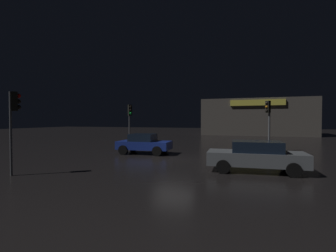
{
  "coord_description": "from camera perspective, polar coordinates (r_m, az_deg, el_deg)",
  "views": [
    {
      "loc": [
        4.63,
        -14.77,
        2.52
      ],
      "look_at": [
        -1.74,
        4.14,
        2.01
      ],
      "focal_mm": 26.35,
      "sensor_mm": 36.0,
      "label": 1
    }
  ],
  "objects": [
    {
      "name": "traffic_signal_main",
      "position": [
        21.02,
        22.2,
        2.18
      ],
      "size": [
        0.42,
        0.42,
        4.01
      ],
      "color": "#595B60",
      "rests_on": "ground"
    },
    {
      "name": "car_far",
      "position": [
        18.4,
        -5.59,
        -4.04
      ],
      "size": [
        3.98,
        2.25,
        1.47
      ],
      "color": "navy",
      "rests_on": "ground"
    },
    {
      "name": "traffic_signal_opposite",
      "position": [
        22.49,
        -8.81,
        2.27
      ],
      "size": [
        0.43,
        0.42,
        3.88
      ],
      "color": "#595B60",
      "rests_on": "ground"
    },
    {
      "name": "traffic_signal_cross_left",
      "position": [
        13.11,
        -32.03,
        2.98
      ],
      "size": [
        0.41,
        0.43,
        3.78
      ],
      "color": "#595B60",
      "rests_on": "ground"
    },
    {
      "name": "car_near",
      "position": [
        12.75,
        19.66,
        -6.49
      ],
      "size": [
        4.65,
        2.16,
        1.48
      ],
      "color": "slate",
      "rests_on": "ground"
    },
    {
      "name": "ground_plane",
      "position": [
        15.68,
        1.2,
        -7.79
      ],
      "size": [
        120.0,
        120.0,
        0.0
      ],
      "primitive_type": "plane",
      "color": "black"
    },
    {
      "name": "store_building",
      "position": [
        45.19,
        19.75,
        1.92
      ],
      "size": [
        17.43,
        10.04,
        5.92
      ],
      "color": "#4C4742",
      "rests_on": "ground"
    }
  ]
}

